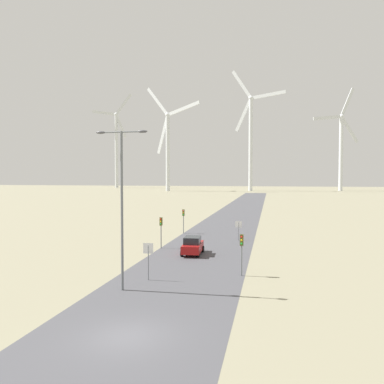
{
  "coord_description": "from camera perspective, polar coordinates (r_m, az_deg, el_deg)",
  "views": [
    {
      "loc": [
        6.92,
        -17.18,
        7.91
      ],
      "look_at": [
        0.0,
        15.76,
        6.54
      ],
      "focal_mm": 35.0,
      "sensor_mm": 36.0,
      "label": 1
    }
  ],
  "objects": [
    {
      "name": "wind_turbine_right",
      "position": [
        228.51,
        21.77,
        6.68
      ],
      "size": [
        26.28,
        12.39,
        58.28
      ],
      "color": "silver",
      "rests_on": "ground"
    },
    {
      "name": "wind_turbine_far_left",
      "position": [
        274.43,
        -11.45,
        7.19
      ],
      "size": [
        28.87,
        3.37,
        66.85
      ],
      "color": "silver",
      "rests_on": "ground"
    },
    {
      "name": "traffic_light_post_near_right",
      "position": [
        30.32,
        7.57,
        -8.07
      ],
      "size": [
        0.28,
        0.33,
        3.33
      ],
      "color": "slate",
      "rests_on": "ground"
    },
    {
      "name": "ground_plane",
      "position": [
        20.14,
        -9.92,
        -20.84
      ],
      "size": [
        600.0,
        600.0,
        0.0
      ],
      "primitive_type": "plane",
      "color": "gray"
    },
    {
      "name": "road_surface",
      "position": [
        66.02,
        5.79,
        -4.56
      ],
      "size": [
        10.0,
        240.0,
        0.01
      ],
      "color": "#47474C",
      "rests_on": "ground"
    },
    {
      "name": "traffic_light_post_near_left",
      "position": [
        41.63,
        -4.75,
        -5.12
      ],
      "size": [
        0.28,
        0.34,
        3.43
      ],
      "color": "slate",
      "rests_on": "ground"
    },
    {
      "name": "streetlamp",
      "position": [
        26.28,
        -10.65,
        0.07
      ],
      "size": [
        3.75,
        0.32,
        11.09
      ],
      "color": "slate",
      "rests_on": "ground"
    },
    {
      "name": "traffic_light_post_mid_left",
      "position": [
        52.25,
        -1.32,
        -3.65
      ],
      "size": [
        0.28,
        0.33,
        3.37
      ],
      "color": "slate",
      "rests_on": "ground"
    },
    {
      "name": "stop_sign_near",
      "position": [
        29.12,
        -6.68,
        -9.4
      ],
      "size": [
        0.81,
        0.07,
        2.86
      ],
      "color": "slate",
      "rests_on": "ground"
    },
    {
      "name": "stop_sign_far",
      "position": [
        46.84,
        7.1,
        -5.31
      ],
      "size": [
        0.81,
        0.07,
        2.44
      ],
      "color": "slate",
      "rests_on": "ground"
    },
    {
      "name": "car_approaching",
      "position": [
        38.48,
        0.09,
        -8.15
      ],
      "size": [
        2.05,
        4.2,
        1.83
      ],
      "color": "maroon",
      "rests_on": "ground"
    },
    {
      "name": "wind_turbine_left",
      "position": [
        209.84,
        -3.71,
        7.48
      ],
      "size": [
        34.0,
        16.25,
        59.3
      ],
      "color": "silver",
      "rests_on": "ground"
    },
    {
      "name": "wind_turbine_center",
      "position": [
        214.64,
        8.94,
        8.62
      ],
      "size": [
        30.03,
        10.66,
        68.78
      ],
      "color": "silver",
      "rests_on": "ground"
    }
  ]
}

